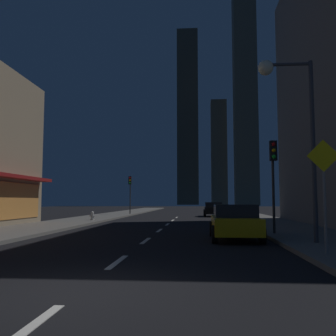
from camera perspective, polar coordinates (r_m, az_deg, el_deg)
The scene contains 14 objects.
ground_plane at distance 38.70m, azimuth 1.56°, elevation -7.45°, with size 78.00×136.00×0.10m, color black.
sidewalk_right at distance 38.94m, azimuth 11.98°, elevation -7.14°, with size 4.00×76.00×0.15m, color #605E59.
sidewalk_left at distance 39.70m, azimuth -8.66°, elevation -7.15°, with size 4.00×76.00×0.15m, color #605E59.
lane_marking_center at distance 20.38m, azimuth -1.33°, elevation -9.50°, with size 0.16×33.40×0.01m.
skyscraper_distant_tall at distance 153.15m, azimuth 3.04°, elevation 7.77°, with size 8.40×8.47×70.86m, color #423F32.
skyscraper_distant_mid at distance 138.71m, azimuth 7.78°, elevation 2.35°, with size 5.69×6.05×38.46m, color #534F3E.
skyscraper_distant_short at distance 132.86m, azimuth 11.67°, elevation 10.83°, with size 7.61×7.36×75.22m, color #524E3D.
car_parked_near at distance 15.75m, azimuth 10.14°, elevation -8.07°, with size 1.98×4.24×1.45m.
car_parked_far at distance 38.45m, azimuth 6.94°, elevation -6.25°, with size 1.98×4.24×1.45m.
fire_hydrant_far_left at distance 28.99m, azimuth -11.47°, elevation -7.17°, with size 0.42×0.30×0.65m.
traffic_light_near_right at distance 17.52m, azimuth 15.76°, elevation 0.39°, with size 0.32×0.48×4.20m.
traffic_light_far_left at distance 41.84m, azimuth -5.81°, elevation -2.80°, with size 0.32×0.48×4.20m.
street_lamp_right at distance 14.33m, azimuth 17.88°, elevation 9.22°, with size 1.96×0.56×6.58m.
pedestrian_crossing_sign at distance 11.22m, azimuth 22.72°, elevation -2.51°, with size 0.91×0.08×3.15m.
Camera 1 is at (2.14, -6.61, 1.61)m, focal length 39.97 mm.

